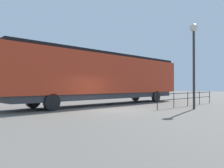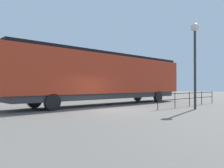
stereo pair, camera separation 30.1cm
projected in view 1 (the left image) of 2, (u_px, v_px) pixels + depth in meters
ground_plane at (111, 110)px, 14.96m from camera, size 120.00×120.00×0.00m
locomotive at (110, 77)px, 19.98m from camera, size 2.91×18.12×4.34m
lamp_post at (194, 47)px, 15.67m from camera, size 0.54×0.54×5.88m
platform_fence at (188, 97)px, 18.07m from camera, size 0.05×8.60×1.12m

